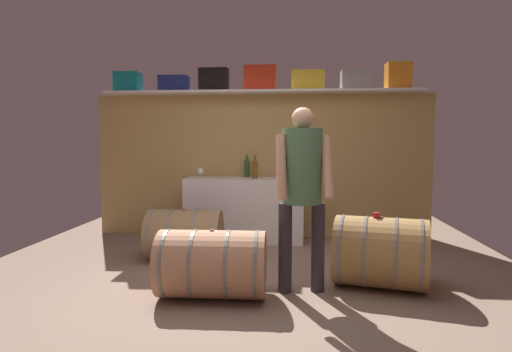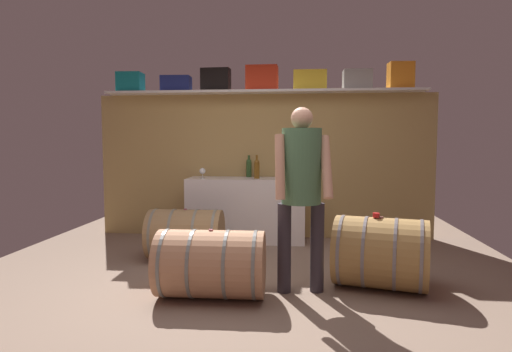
{
  "view_description": "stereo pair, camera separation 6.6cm",
  "coord_description": "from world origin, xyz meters",
  "views": [
    {
      "loc": [
        0.45,
        -3.71,
        1.36
      ],
      "look_at": [
        0.08,
        0.57,
        1.01
      ],
      "focal_mm": 30.43,
      "sensor_mm": 36.0,
      "label": 1
    },
    {
      "loc": [
        0.52,
        -3.71,
        1.36
      ],
      "look_at": [
        0.08,
        0.57,
        1.01
      ],
      "focal_mm": 30.43,
      "sensor_mm": 36.0,
      "label": 2
    }
  ],
  "objects": [
    {
      "name": "winemaker_pouring",
      "position": [
        0.53,
        0.11,
        1.01
      ],
      "size": [
        0.51,
        0.4,
        1.65
      ],
      "rotation": [
        0.0,
        0.0,
        3.29
      ],
      "color": "#302931",
      "rests_on": "ground"
    },
    {
      "name": "toolcase_yellow",
      "position": [
        0.64,
        2.22,
        2.16
      ],
      "size": [
        0.44,
        0.21,
        0.26
      ],
      "primitive_type": "cube",
      "rotation": [
        0.0,
        0.0,
        0.01
      ],
      "color": "yellow",
      "rests_on": "high_shelf_board"
    },
    {
      "name": "wine_bottle_green",
      "position": [
        -0.19,
        2.24,
        0.99
      ],
      "size": [
        0.08,
        0.08,
        0.3
      ],
      "color": "#2E5227",
      "rests_on": "work_cabinet"
    },
    {
      "name": "wine_barrel_flank",
      "position": [
        -0.78,
        1.05,
        0.29
      ],
      "size": [
        0.84,
        0.6,
        0.59
      ],
      "rotation": [
        0.0,
        0.0,
        0.02
      ],
      "color": "#94734B",
      "rests_on": "ground"
    },
    {
      "name": "work_cabinet",
      "position": [
        -0.2,
        2.05,
        0.43
      ],
      "size": [
        1.57,
        0.52,
        0.85
      ],
      "primitive_type": "cube",
      "color": "white",
      "rests_on": "ground"
    },
    {
      "name": "toolcase_orange",
      "position": [
        1.82,
        2.22,
        2.2
      ],
      "size": [
        0.32,
        0.24,
        0.35
      ],
      "primitive_type": "cube",
      "rotation": [
        0.0,
        0.0,
        0.06
      ],
      "color": "orange",
      "rests_on": "high_shelf_board"
    },
    {
      "name": "wine_barrel_far",
      "position": [
        -0.24,
        -0.1,
        0.3
      ],
      "size": [
        0.93,
        0.61,
        0.6
      ],
      "rotation": [
        0.0,
        0.0,
        0.02
      ],
      "color": "tan",
      "rests_on": "ground"
    },
    {
      "name": "toolcase_teal",
      "position": [
        -1.85,
        2.22,
        2.16
      ],
      "size": [
        0.35,
        0.3,
        0.27
      ],
      "primitive_type": "cube",
      "rotation": [
        0.0,
        0.0,
        0.06
      ],
      "color": "#127A81",
      "rests_on": "high_shelf_board"
    },
    {
      "name": "ground_plane",
      "position": [
        0.0,
        0.59,
        -0.01
      ],
      "size": [
        5.87,
        7.94,
        0.02
      ],
      "primitive_type": "cube",
      "color": "#816A59"
    },
    {
      "name": "high_shelf_board",
      "position": [
        0.0,
        2.22,
        2.01
      ],
      "size": [
        4.3,
        0.4,
        0.03
      ],
      "primitive_type": "cube",
      "color": "silver",
      "rests_on": "back_wall_panel"
    },
    {
      "name": "wine_glass",
      "position": [
        -0.78,
        1.96,
        0.94
      ],
      "size": [
        0.08,
        0.08,
        0.14
      ],
      "color": "white",
      "rests_on": "work_cabinet"
    },
    {
      "name": "toolcase_navy",
      "position": [
        -1.2,
        2.22,
        2.13
      ],
      "size": [
        0.42,
        0.29,
        0.21
      ],
      "primitive_type": "cube",
      "rotation": [
        0.0,
        0.0,
        0.07
      ],
      "color": "navy",
      "rests_on": "high_shelf_board"
    },
    {
      "name": "tasting_cup",
      "position": [
        1.21,
        0.29,
        0.68
      ],
      "size": [
        0.06,
        0.06,
        0.04
      ],
      "primitive_type": "cylinder",
      "color": "red",
      "rests_on": "wine_barrel_near"
    },
    {
      "name": "back_wall_panel",
      "position": [
        0.0,
        2.37,
        1.0
      ],
      "size": [
        4.67,
        0.1,
        2.0
      ],
      "primitive_type": "cube",
      "color": "tan",
      "rests_on": "ground"
    },
    {
      "name": "toolcase_black",
      "position": [
        -0.64,
        2.22,
        2.18
      ],
      "size": [
        0.4,
        0.21,
        0.31
      ],
      "primitive_type": "cube",
      "rotation": [
        0.0,
        0.0,
        -0.05
      ],
      "color": "black",
      "rests_on": "high_shelf_board"
    },
    {
      "name": "toolcase_grey",
      "position": [
        1.26,
        2.22,
        2.16
      ],
      "size": [
        0.37,
        0.29,
        0.26
      ],
      "primitive_type": "cube",
      "rotation": [
        0.0,
        0.0,
        -0.0
      ],
      "color": "gray",
      "rests_on": "high_shelf_board"
    },
    {
      "name": "toolcase_red",
      "position": [
        -0.01,
        2.22,
        2.19
      ],
      "size": [
        0.43,
        0.28,
        0.33
      ],
      "primitive_type": "cube",
      "rotation": [
        0.0,
        0.0,
        -0.02
      ],
      "color": "red",
      "rests_on": "high_shelf_board"
    },
    {
      "name": "wine_barrel_near",
      "position": [
        1.26,
        0.29,
        0.33
      ],
      "size": [
        0.96,
        0.83,
        0.66
      ],
      "rotation": [
        0.0,
        0.0,
        -0.24
      ],
      "color": "#A07841",
      "rests_on": "ground"
    },
    {
      "name": "wine_bottle_amber",
      "position": [
        -0.06,
        2.0,
        0.99
      ],
      "size": [
        0.07,
        0.07,
        0.31
      ],
      "color": "brown",
      "rests_on": "work_cabinet"
    }
  ]
}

